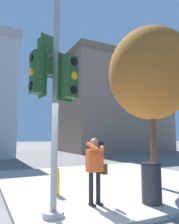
{
  "coord_description": "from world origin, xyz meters",
  "views": [
    {
      "loc": [
        -1.2,
        -4.1,
        1.77
      ],
      "look_at": [
        1.17,
        0.61,
        2.37
      ],
      "focal_mm": 35.0,
      "sensor_mm": 36.0,
      "label": 1
    }
  ],
  "objects_px": {
    "person_photographer": "(95,165)",
    "fire_hydrant": "(56,181)",
    "traffic_signal_pole": "(52,84)",
    "trash_bin": "(151,183)",
    "street_tree": "(151,74)"
  },
  "relations": [
    {
      "from": "person_photographer",
      "to": "fire_hydrant",
      "type": "distance_m",
      "value": 1.58
    },
    {
      "from": "traffic_signal_pole",
      "to": "trash_bin",
      "type": "relative_size",
      "value": 5.13
    },
    {
      "from": "person_photographer",
      "to": "street_tree",
      "type": "distance_m",
      "value": 4.08
    },
    {
      "from": "trash_bin",
      "to": "fire_hydrant",
      "type": "bearing_deg",
      "value": 134.58
    },
    {
      "from": "street_tree",
      "to": "trash_bin",
      "type": "height_order",
      "value": "street_tree"
    },
    {
      "from": "street_tree",
      "to": "trash_bin",
      "type": "relative_size",
      "value": 5.54
    },
    {
      "from": "street_tree",
      "to": "trash_bin",
      "type": "distance_m",
      "value": 3.92
    },
    {
      "from": "traffic_signal_pole",
      "to": "fire_hydrant",
      "type": "distance_m",
      "value": 3.02
    },
    {
      "from": "street_tree",
      "to": "person_photographer",
      "type": "bearing_deg",
      "value": -162.33
    },
    {
      "from": "street_tree",
      "to": "traffic_signal_pole",
      "type": "bearing_deg",
      "value": -163.29
    },
    {
      "from": "person_photographer",
      "to": "trash_bin",
      "type": "relative_size",
      "value": 1.62
    },
    {
      "from": "fire_hydrant",
      "to": "trash_bin",
      "type": "relative_size",
      "value": 0.76
    },
    {
      "from": "traffic_signal_pole",
      "to": "trash_bin",
      "type": "xyz_separation_m",
      "value": [
        2.56,
        -0.21,
        -2.29
      ]
    },
    {
      "from": "street_tree",
      "to": "trash_bin",
      "type": "xyz_separation_m",
      "value": [
        -1.41,
        -1.4,
        -3.38
      ]
    },
    {
      "from": "fire_hydrant",
      "to": "trash_bin",
      "type": "distance_m",
      "value": 2.66
    }
  ]
}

